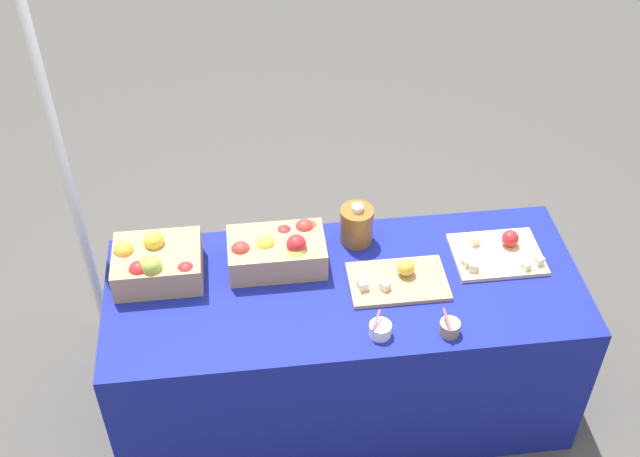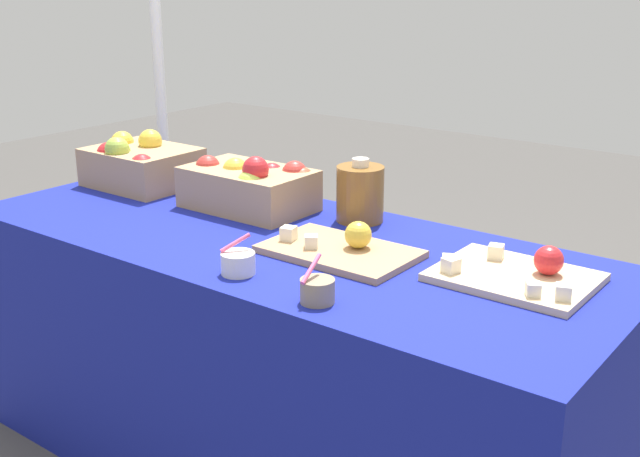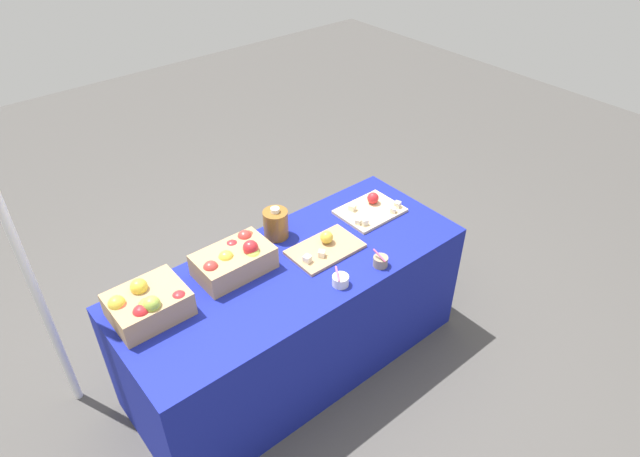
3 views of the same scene
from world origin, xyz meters
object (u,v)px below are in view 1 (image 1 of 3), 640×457
apple_crate_left (156,263)px  cutting_board_back (398,279)px  cutting_board_front (499,252)px  tent_pole (64,166)px  sample_bowl_near (450,328)px  cider_jug (357,225)px  sample_bowl_mid (380,329)px  apple_crate_middle (279,250)px

apple_crate_left → cutting_board_back: 0.96m
cutting_board_front → tent_pole: tent_pole is taller
sample_bowl_near → cider_jug: (-0.27, 0.55, 0.05)m
apple_crate_left → cutting_board_back: (0.95, -0.14, -0.06)m
cutting_board_front → tent_pole: (-1.76, 0.48, 0.24)m
sample_bowl_near → sample_bowl_mid: bearing=175.1°
apple_crate_left → cutting_board_back: apple_crate_left is taller
apple_crate_middle → tent_pole: size_ratio=0.19×
tent_pole → sample_bowl_near: bearing=-30.7°
sample_bowl_near → tent_pole: size_ratio=0.05×
apple_crate_left → cutting_board_front: bearing=-1.6°
apple_crate_left → cutting_board_front: (1.39, -0.04, -0.06)m
apple_crate_middle → sample_bowl_near: (0.60, -0.45, -0.05)m
apple_crate_middle → cider_jug: bearing=17.3°
cutting_board_front → cider_jug: 0.59m
cider_jug → tent_pole: (-1.19, 0.31, 0.18)m
apple_crate_left → tent_pole: (-0.37, 0.44, 0.18)m
apple_crate_middle → cutting_board_back: bearing=-19.9°
cutting_board_back → tent_pole: (-1.32, 0.58, 0.24)m
apple_crate_left → tent_pole: bearing=129.9°
apple_crate_left → sample_bowl_mid: size_ratio=3.65×
apple_crate_middle → cutting_board_back: (0.46, -0.17, -0.06)m
cutting_board_back → sample_bowl_mid: 0.29m
sample_bowl_mid → cider_jug: 0.53m
cutting_board_back → sample_bowl_near: bearing=-63.8°
cutting_board_back → cider_jug: (-0.13, 0.27, 0.07)m
apple_crate_left → sample_bowl_mid: (0.83, -0.40, -0.05)m
apple_crate_middle → cider_jug: 0.35m
apple_crate_left → cider_jug: (0.82, 0.13, 0.01)m
apple_crate_left → apple_crate_middle: bearing=2.6°
sample_bowl_near → cutting_board_front: bearing=52.1°
sample_bowl_near → sample_bowl_mid: 0.26m
sample_bowl_near → sample_bowl_mid: size_ratio=1.07×
apple_crate_middle → sample_bowl_near: apple_crate_middle is taller
apple_crate_middle → sample_bowl_near: size_ratio=3.84×
cutting_board_front → apple_crate_left: bearing=178.4°
sample_bowl_mid → cider_jug: cider_jug is taller
apple_crate_middle → tent_pole: bearing=154.1°
apple_crate_middle → cutting_board_front: (0.90, -0.06, -0.06)m
tent_pole → apple_crate_left: bearing=-50.1°
apple_crate_middle → cutting_board_front: 0.90m
cutting_board_front → tent_pole: size_ratio=0.18×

